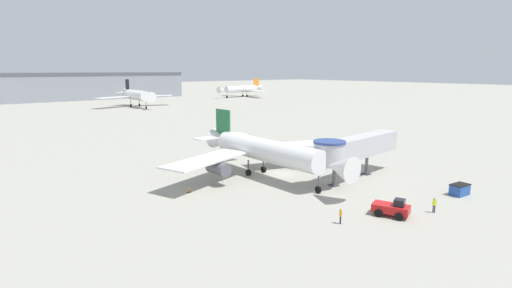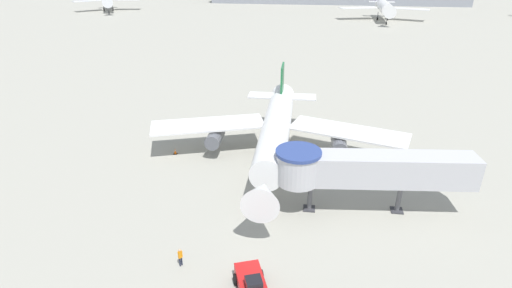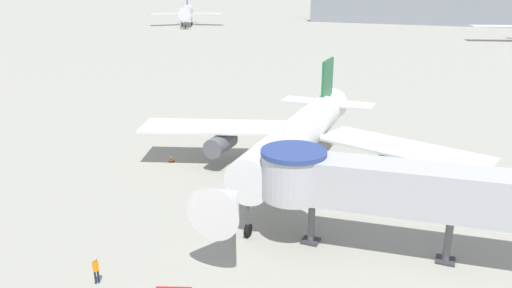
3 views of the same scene
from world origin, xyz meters
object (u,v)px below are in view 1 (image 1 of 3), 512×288
Objects in this scene: jet_bridge at (353,148)px; ground_crew_wing_walker at (341,215)px; main_airplane at (264,151)px; traffic_cone_port_wing at (189,190)px; service_container_blue at (460,190)px; traffic_cone_starboard_wing at (322,162)px; pushback_tug_red at (392,208)px; ground_crew_marshaller at (434,204)px; background_jet_black_tail at (136,95)px; background_jet_orange_tail at (242,89)px.

jet_bridge reaches higher than ground_crew_wing_walker.
main_airplane reaches higher than traffic_cone_port_wing.
ground_crew_wing_walker reaches higher than service_container_blue.
main_airplane is 41.62× the size of traffic_cone_port_wing.
pushback_tug_red is at bearing -120.19° from traffic_cone_starboard_wing.
pushback_tug_red is at bearing -171.81° from ground_crew_marshaller.
main_airplane is 25.27m from service_container_blue.
background_jet_black_tail is (23.29, 136.07, 3.83)m from ground_crew_marshaller.
pushback_tug_red is 5.51× the size of traffic_cone_port_wing.
ground_crew_marshaller is at bearing -111.17° from jet_bridge.
jet_bridge is 17.16m from ground_crew_wing_walker.
traffic_cone_port_wing is (-20.46, 8.86, -4.09)m from jet_bridge.
main_airplane is 23.23m from ground_crew_marshaller.
ground_crew_wing_walker reaches higher than traffic_cone_starboard_wing.
background_jet_black_tail reaches higher than jet_bridge.
main_airplane is 1.72× the size of jet_bridge.
traffic_cone_port_wing is 120.47m from background_jet_black_tail.
pushback_tug_red is 2.53× the size of ground_crew_wing_walker.
traffic_cone_port_wing reaches higher than traffic_cone_starboard_wing.
jet_bridge is 169.00m from background_jet_orange_tail.
pushback_tug_red is 136.70m from background_jet_black_tail.
traffic_cone_starboard_wing is (3.66, 8.78, -4.16)m from jet_bridge.
pushback_tug_red reaches higher than traffic_cone_starboard_wing.
ground_crew_wing_walker is 136.10m from background_jet_black_tail.
ground_crew_wing_walker is at bearing -107.42° from main_airplane.
traffic_cone_starboard_wing is (12.08, -0.14, -3.45)m from main_airplane.
jet_bridge is 0.55× the size of background_jet_orange_tail.
traffic_cone_starboard_wing is 159.66m from background_jet_orange_tail.
service_container_blue reaches higher than traffic_cone_starboard_wing.
service_container_blue is (12.67, -1.12, -0.18)m from pushback_tug_red.
main_airplane is 12.28m from jet_bridge.
jet_bridge reaches higher than pushback_tug_red.
background_jet_orange_tail is (69.19, 21.40, -0.41)m from background_jet_black_tail.
traffic_cone_port_wing is 1.22× the size of traffic_cone_starboard_wing.
main_airplane reaches higher than service_container_blue.
main_airplane is at bearing 121.25° from service_container_blue.
service_container_blue is 1.52× the size of ground_crew_marshaller.
main_airplane is 50.91× the size of traffic_cone_starboard_wing.
pushback_tug_red is 6.74× the size of traffic_cone_starboard_wing.
jet_bridge reaches higher than ground_crew_marshaller.
ground_crew_marshaller is (16.75, -22.53, 0.61)m from traffic_cone_port_wing.
jet_bridge is 14.58m from ground_crew_marshaller.
main_airplane is at bearing -42.95° from background_jet_orange_tail.
traffic_cone_starboard_wing is 23.63m from ground_crew_marshaller.
ground_crew_wing_walker is (-18.47, 3.07, 0.25)m from service_container_blue.
traffic_cone_port_wing is 0.44× the size of ground_crew_marshaller.
background_jet_black_tail is at bearing 57.55° from pushback_tug_red.
traffic_cone_port_wing is at bearing 100.63° from pushback_tug_red.
service_container_blue is 32.95m from traffic_cone_port_wing.
traffic_cone_port_wing is 24.12m from traffic_cone_starboard_wing.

